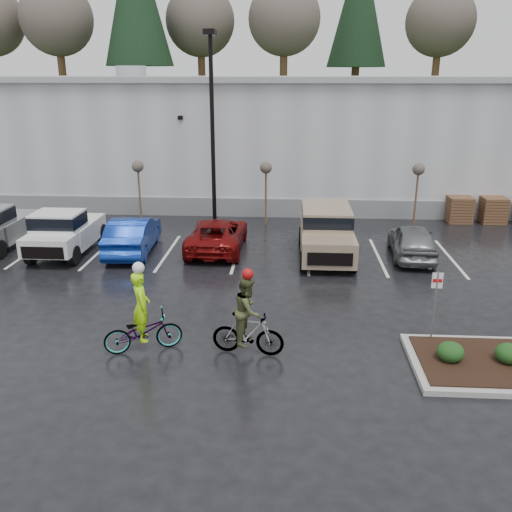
# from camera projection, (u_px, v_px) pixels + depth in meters

# --- Properties ---
(ground) EXTENTS (120.00, 120.00, 0.00)m
(ground) POSITION_uv_depth(u_px,v_px,m) (297.00, 343.00, 15.52)
(ground) COLOR black
(ground) RESTS_ON ground
(warehouse) EXTENTS (60.50, 15.50, 7.20)m
(warehouse) POSITION_uv_depth(u_px,v_px,m) (295.00, 134.00, 35.15)
(warehouse) COLOR #ADAFB2
(warehouse) RESTS_ON ground
(wooded_ridge) EXTENTS (80.00, 25.00, 6.00)m
(wooded_ridge) POSITION_uv_depth(u_px,v_px,m) (294.00, 117.00, 57.12)
(wooded_ridge) COLOR #253A18
(wooded_ridge) RESTS_ON ground
(lamppost) EXTENTS (0.50, 1.00, 9.22)m
(lamppost) POSITION_uv_depth(u_px,v_px,m) (212.00, 111.00, 25.29)
(lamppost) COLOR black
(lamppost) RESTS_ON ground
(sapling_west) EXTENTS (0.60, 0.60, 3.20)m
(sapling_west) POSITION_uv_depth(u_px,v_px,m) (138.00, 170.00, 27.42)
(sapling_west) COLOR #4A2E1D
(sapling_west) RESTS_ON ground
(sapling_mid) EXTENTS (0.60, 0.60, 3.20)m
(sapling_mid) POSITION_uv_depth(u_px,v_px,m) (266.00, 171.00, 27.03)
(sapling_mid) COLOR #4A2E1D
(sapling_mid) RESTS_ON ground
(sapling_east) EXTENTS (0.60, 0.60, 3.20)m
(sapling_east) POSITION_uv_depth(u_px,v_px,m) (418.00, 173.00, 26.59)
(sapling_east) COLOR #4A2E1D
(sapling_east) RESTS_ON ground
(pallet_stack_a) EXTENTS (1.20, 1.20, 1.35)m
(pallet_stack_a) POSITION_uv_depth(u_px,v_px,m) (459.00, 209.00, 28.04)
(pallet_stack_a) COLOR #4A2E1D
(pallet_stack_a) RESTS_ON ground
(pallet_stack_b) EXTENTS (1.20, 1.20, 1.35)m
(pallet_stack_b) POSITION_uv_depth(u_px,v_px,m) (493.00, 210.00, 27.94)
(pallet_stack_b) COLOR #4A2E1D
(pallet_stack_b) RESTS_ON ground
(shrub_a) EXTENTS (0.70, 0.70, 0.52)m
(shrub_a) POSITION_uv_depth(u_px,v_px,m) (450.00, 352.00, 14.20)
(shrub_a) COLOR black
(shrub_a) RESTS_ON curb_island
(shrub_b) EXTENTS (0.70, 0.70, 0.52)m
(shrub_b) POSITION_uv_depth(u_px,v_px,m) (509.00, 354.00, 14.11)
(shrub_b) COLOR black
(shrub_b) RESTS_ON curb_island
(fire_lane_sign) EXTENTS (0.30, 0.05, 2.20)m
(fire_lane_sign) POSITION_uv_depth(u_px,v_px,m) (435.00, 299.00, 15.03)
(fire_lane_sign) COLOR gray
(fire_lane_sign) RESTS_ON ground
(pickup_white) EXTENTS (2.10, 5.20, 1.96)m
(pickup_white) POSITION_uv_depth(u_px,v_px,m) (68.00, 229.00, 23.35)
(pickup_white) COLOR silver
(pickup_white) RESTS_ON ground
(car_blue) EXTENTS (1.96, 4.85, 1.56)m
(car_blue) POSITION_uv_depth(u_px,v_px,m) (133.00, 234.00, 23.28)
(car_blue) COLOR navy
(car_blue) RESTS_ON ground
(car_red) EXTENTS (2.35, 4.99, 1.38)m
(car_red) POSITION_uv_depth(u_px,v_px,m) (217.00, 234.00, 23.62)
(car_red) COLOR #6A0909
(car_red) RESTS_ON ground
(suv_tan) EXTENTS (2.20, 5.10, 2.06)m
(suv_tan) POSITION_uv_depth(u_px,v_px,m) (326.00, 233.00, 22.55)
(suv_tan) COLOR gray
(suv_tan) RESTS_ON ground
(car_grey) EXTENTS (1.98, 4.31, 1.43)m
(car_grey) POSITION_uv_depth(u_px,v_px,m) (412.00, 241.00, 22.62)
(car_grey) COLOR slate
(car_grey) RESTS_ON ground
(cyclist_hivis) EXTENTS (2.28, 1.46, 2.61)m
(cyclist_hivis) POSITION_uv_depth(u_px,v_px,m) (143.00, 324.00, 14.89)
(cyclist_hivis) COLOR #3F3F44
(cyclist_hivis) RESTS_ON ground
(cyclist_olive) EXTENTS (1.98, 0.98, 2.50)m
(cyclist_olive) POSITION_uv_depth(u_px,v_px,m) (248.00, 324.00, 14.68)
(cyclist_olive) COLOR #3F3F44
(cyclist_olive) RESTS_ON ground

